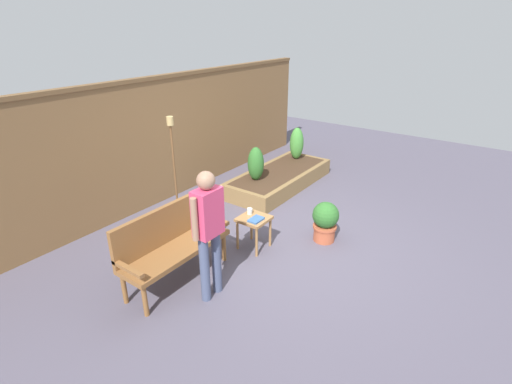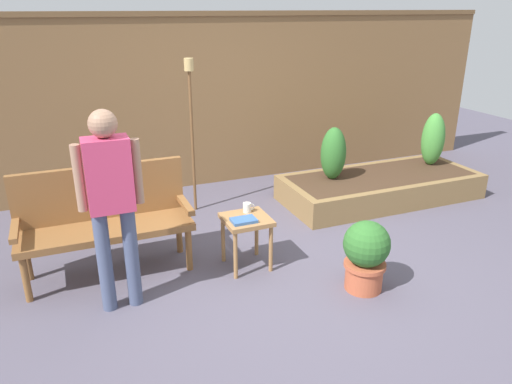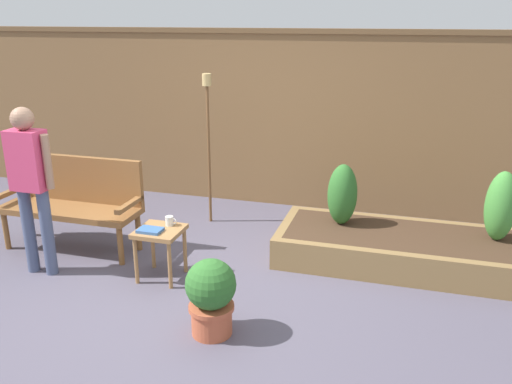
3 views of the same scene
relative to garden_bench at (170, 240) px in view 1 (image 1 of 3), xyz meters
name	(u,v)px [view 1 (image 1 of 3)]	position (x,y,z in m)	size (l,w,h in m)	color
ground_plane	(284,244)	(1.47, -0.72, -0.54)	(14.00, 14.00, 0.00)	#514C5B
fence_back	(156,141)	(1.47, 1.88, 0.55)	(8.40, 0.14, 2.16)	brown
garden_bench	(170,240)	(0.00, 0.00, 0.00)	(1.44, 0.48, 0.94)	brown
side_table	(254,223)	(1.16, -0.41, -0.15)	(0.40, 0.40, 0.48)	#9E7042
cup_on_table	(250,211)	(1.21, -0.30, -0.02)	(0.11, 0.07, 0.09)	silver
book_on_table	(256,220)	(1.10, -0.49, -0.05)	(0.21, 0.15, 0.03)	#38609E
potted_boxwood	(325,220)	(1.92, -1.13, -0.22)	(0.38, 0.38, 0.61)	#B75638
raised_planter_bed	(279,178)	(3.27, 0.52, -0.39)	(2.40, 1.00, 0.30)	olive
shrub_near_bench	(256,164)	(2.65, 0.64, 0.06)	(0.29, 0.29, 0.62)	brown
shrub_far_corner	(297,143)	(4.10, 0.64, 0.09)	(0.28, 0.28, 0.67)	brown
tiki_torch	(173,152)	(1.08, 1.04, 0.62)	(0.10, 0.10, 1.71)	brown
person_by_bench	(208,225)	(0.03, -0.62, 0.39)	(0.47, 0.20, 1.56)	#475170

